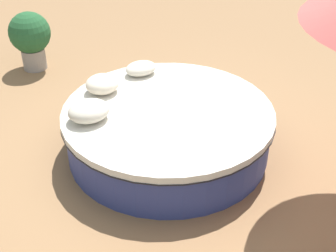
{
  "coord_description": "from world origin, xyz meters",
  "views": [
    {
      "loc": [
        2.14,
        3.77,
        3.22
      ],
      "look_at": [
        0.0,
        0.0,
        0.34
      ],
      "focal_mm": 48.32,
      "sensor_mm": 36.0,
      "label": 1
    }
  ],
  "objects_px": {
    "round_bed": "(168,130)",
    "throw_pillow_2": "(89,111)",
    "throw_pillow_0": "(141,68)",
    "throw_pillow_1": "(102,84)",
    "planter": "(30,37)"
  },
  "relations": [
    {
      "from": "round_bed",
      "to": "throw_pillow_2",
      "type": "distance_m",
      "value": 0.96
    },
    {
      "from": "round_bed",
      "to": "throw_pillow_2",
      "type": "relative_size",
      "value": 5.31
    },
    {
      "from": "throw_pillow_0",
      "to": "throw_pillow_1",
      "type": "distance_m",
      "value": 0.64
    },
    {
      "from": "round_bed",
      "to": "throw_pillow_0",
      "type": "height_order",
      "value": "throw_pillow_0"
    },
    {
      "from": "throw_pillow_0",
      "to": "throw_pillow_2",
      "type": "height_order",
      "value": "throw_pillow_2"
    },
    {
      "from": "throw_pillow_2",
      "to": "throw_pillow_0",
      "type": "bearing_deg",
      "value": -144.74
    },
    {
      "from": "throw_pillow_0",
      "to": "planter",
      "type": "bearing_deg",
      "value": -66.48
    },
    {
      "from": "throw_pillow_0",
      "to": "throw_pillow_2",
      "type": "xyz_separation_m",
      "value": [
        0.97,
        0.69,
        0.03
      ]
    },
    {
      "from": "throw_pillow_2",
      "to": "planter",
      "type": "bearing_deg",
      "value": -91.87
    },
    {
      "from": "throw_pillow_1",
      "to": "throw_pillow_2",
      "type": "bearing_deg",
      "value": 53.7
    },
    {
      "from": "throw_pillow_2",
      "to": "throw_pillow_1",
      "type": "bearing_deg",
      "value": -126.3
    },
    {
      "from": "throw_pillow_0",
      "to": "throw_pillow_1",
      "type": "xyz_separation_m",
      "value": [
        0.61,
        0.19,
        0.02
      ]
    },
    {
      "from": "throw_pillow_1",
      "to": "throw_pillow_0",
      "type": "bearing_deg",
      "value": -162.58
    },
    {
      "from": "throw_pillow_2",
      "to": "planter",
      "type": "relative_size",
      "value": 0.5
    },
    {
      "from": "throw_pillow_1",
      "to": "throw_pillow_2",
      "type": "xyz_separation_m",
      "value": [
        0.36,
        0.5,
        0.0
      ]
    }
  ]
}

